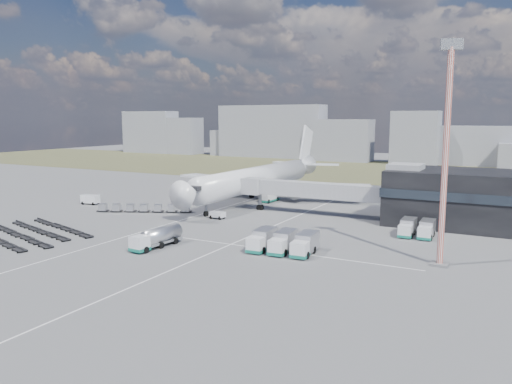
% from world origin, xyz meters
% --- Properties ---
extents(ground, '(420.00, 420.00, 0.00)m').
position_xyz_m(ground, '(0.00, 0.00, 0.00)').
color(ground, '#565659').
rests_on(ground, ground).
extents(grass_strip, '(420.00, 90.00, 0.01)m').
position_xyz_m(grass_strip, '(0.00, 110.00, 0.01)').
color(grass_strip, brown).
rests_on(grass_strip, ground).
extents(lane_markings, '(47.12, 110.00, 0.01)m').
position_xyz_m(lane_markings, '(9.77, 3.00, 0.01)').
color(lane_markings, silver).
rests_on(lane_markings, ground).
extents(terminal, '(30.40, 16.40, 11.00)m').
position_xyz_m(terminal, '(47.77, 23.96, 5.25)').
color(terminal, black).
rests_on(terminal, ground).
extents(jet_bridge, '(30.30, 3.80, 7.05)m').
position_xyz_m(jet_bridge, '(15.90, 20.42, 5.05)').
color(jet_bridge, '#939399').
rests_on(jet_bridge, ground).
extents(airliner, '(51.59, 64.53, 17.62)m').
position_xyz_m(airliner, '(0.00, 32.38, 5.29)').
color(airliner, silver).
rests_on(airliner, ground).
extents(skyline, '(296.66, 23.40, 25.88)m').
position_xyz_m(skyline, '(-19.57, 150.98, 9.71)').
color(skyline, gray).
rests_on(skyline, ground).
extents(fuel_tanker, '(3.10, 9.41, 2.99)m').
position_xyz_m(fuel_tanker, '(6.98, -14.81, 1.49)').
color(fuel_tanker, silver).
rests_on(fuel_tanker, ground).
extents(pushback_tug, '(2.94, 1.67, 1.35)m').
position_xyz_m(pushback_tug, '(3.34, 8.00, 0.68)').
color(pushback_tug, silver).
rests_on(pushback_tug, ground).
extents(utility_van, '(4.31, 2.46, 2.19)m').
position_xyz_m(utility_van, '(-31.01, 8.29, 1.09)').
color(utility_van, silver).
rests_on(utility_van, ground).
extents(catering_truck, '(2.63, 5.67, 2.54)m').
position_xyz_m(catering_truck, '(3.38, 30.74, 1.30)').
color(catering_truck, silver).
rests_on(catering_truck, ground).
extents(service_trucks_near, '(9.55, 7.51, 2.75)m').
position_xyz_m(service_trucks_near, '(24.99, -8.19, 1.50)').
color(service_trucks_near, silver).
rests_on(service_trucks_near, ground).
extents(service_trucks_far, '(5.38, 6.39, 2.52)m').
position_xyz_m(service_trucks_far, '(40.43, 11.07, 1.37)').
color(service_trucks_far, silver).
rests_on(service_trucks_far, ground).
extents(uld_row, '(18.62, 9.65, 1.54)m').
position_xyz_m(uld_row, '(-13.63, 6.41, 0.92)').
color(uld_row, black).
rests_on(uld_row, ground).
extents(baggage_dollies, '(25.80, 18.45, 0.64)m').
position_xyz_m(baggage_dollies, '(-18.21, -18.17, 0.32)').
color(baggage_dollies, black).
rests_on(baggage_dollies, ground).
extents(floodlight_mast, '(2.78, 2.25, 29.17)m').
position_xyz_m(floodlight_mast, '(46.22, -4.55, 14.62)').
color(floodlight_mast, '#A92D1B').
rests_on(floodlight_mast, ground).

